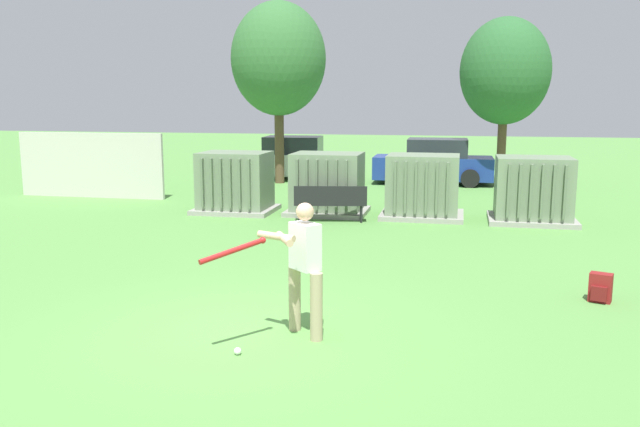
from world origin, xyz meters
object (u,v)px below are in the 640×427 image
(transformer_east, at_px, (533,191))
(parked_car_leftmost, at_px, (290,159))
(transformer_mid_east, at_px, (423,187))
(backpack, at_px, (600,288))
(batter, at_px, (301,263))
(parked_car_left_of_center, at_px, (434,163))
(transformer_mid_west, at_px, (327,184))
(transformer_west, at_px, (235,183))
(park_bench, at_px, (330,201))
(sports_ball, at_px, (238,351))

(transformer_east, bearing_deg, parked_car_leftmost, 137.55)
(transformer_mid_east, height_order, backpack, transformer_mid_east)
(batter, xyz_separation_m, parked_car_leftmost, (-4.41, 16.36, -0.22))
(batter, bearing_deg, parked_car_left_of_center, 86.38)
(backpack, height_order, parked_car_left_of_center, parked_car_left_of_center)
(transformer_mid_west, height_order, parked_car_left_of_center, same)
(transformer_mid_west, xyz_separation_m, transformer_east, (5.21, -0.12, 0.00))
(transformer_west, relative_size, parked_car_leftmost, 0.49)
(transformer_mid_west, distance_m, transformer_mid_east, 2.51)
(transformer_west, relative_size, park_bench, 1.14)
(parked_car_left_of_center, bearing_deg, transformer_mid_west, -109.77)
(transformer_west, bearing_deg, transformer_mid_west, 5.00)
(batter, xyz_separation_m, backpack, (4.06, 2.35, -0.76))
(sports_ball, xyz_separation_m, parked_car_left_of_center, (1.62, 16.81, 0.71))
(parked_car_leftmost, relative_size, parked_car_left_of_center, 1.02)
(park_bench, xyz_separation_m, parked_car_leftmost, (-3.23, 8.49, 0.22))
(transformer_mid_west, height_order, transformer_mid_east, same)
(transformer_west, bearing_deg, park_bench, -18.87)
(parked_car_leftmost, bearing_deg, park_bench, -69.15)
(parked_car_leftmost, bearing_deg, backpack, -58.85)
(batter, distance_m, backpack, 4.76)
(transformer_west, bearing_deg, parked_car_left_of_center, 55.19)
(park_bench, bearing_deg, batter, -81.51)
(batter, bearing_deg, parked_car_leftmost, 105.08)
(transformer_east, bearing_deg, sports_ball, -113.98)
(transformer_west, distance_m, batter, 9.69)
(transformer_west, bearing_deg, backpack, -38.87)
(transformer_west, height_order, parked_car_leftmost, same)
(transformer_west, height_order, backpack, transformer_west)
(transformer_east, height_order, sports_ball, transformer_east)
(parked_car_leftmost, bearing_deg, transformer_mid_west, -68.24)
(transformer_east, distance_m, park_bench, 5.01)
(transformer_east, relative_size, backpack, 4.77)
(transformer_east, bearing_deg, batter, -112.61)
(transformer_mid_west, height_order, park_bench, transformer_mid_west)
(transformer_mid_east, xyz_separation_m, batter, (-1.02, -9.03, 0.19))
(park_bench, xyz_separation_m, batter, (1.18, -7.88, 0.44))
(transformer_east, relative_size, parked_car_leftmost, 0.49)
(transformer_west, distance_m, transformer_east, 7.70)
(transformer_mid_east, relative_size, parked_car_left_of_center, 0.50)
(transformer_mid_east, relative_size, backpack, 4.77)
(parked_car_left_of_center, bearing_deg, batter, -93.62)
(batter, xyz_separation_m, parked_car_left_of_center, (1.02, 16.02, -0.22))
(transformer_mid_west, distance_m, sports_ball, 9.90)
(transformer_east, bearing_deg, transformer_mid_west, 178.64)
(transformer_west, relative_size, batter, 1.21)
(sports_ball, relative_size, parked_car_leftmost, 0.02)
(transformer_west, bearing_deg, transformer_mid_east, 2.23)
(transformer_mid_west, distance_m, backpack, 8.73)
(transformer_mid_west, relative_size, transformer_mid_east, 1.00)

